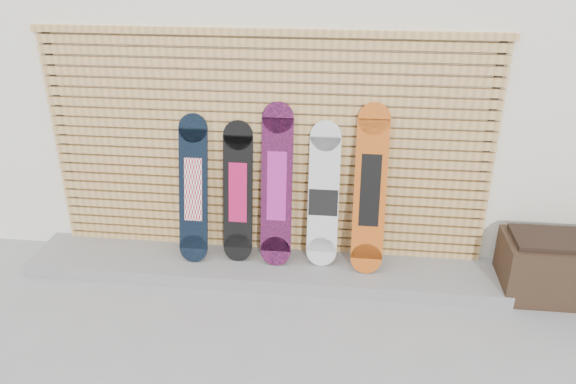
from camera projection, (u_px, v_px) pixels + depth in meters
The scene contains 9 objects.
ground at pixel (269, 315), 4.92m from camera, with size 80.00×80.00×0.00m, color gray.
building at pixel (345, 38), 7.26m from camera, with size 12.00×5.00×3.60m, color silver.
concrete_step at pixel (264, 266), 5.52m from camera, with size 4.60×0.70×0.12m, color gray.
slat_wall at pixel (266, 147), 5.30m from camera, with size 4.26×0.08×2.29m.
snowboard_0 at pixel (193, 189), 5.34m from camera, with size 0.28×0.37×1.41m.
snowboard_1 at pixel (238, 192), 5.34m from camera, with size 0.28×0.29×1.36m.
snowboard_2 at pixel (277, 186), 5.25m from camera, with size 0.29×0.33×1.55m.
snowboard_3 at pixel (323, 196), 5.26m from camera, with size 0.29×0.29×1.39m.
snowboard_4 at pixel (370, 190), 5.13m from camera, with size 0.30×0.37×1.57m.
Camera 1 is at (0.64, -3.96, 3.05)m, focal length 35.00 mm.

